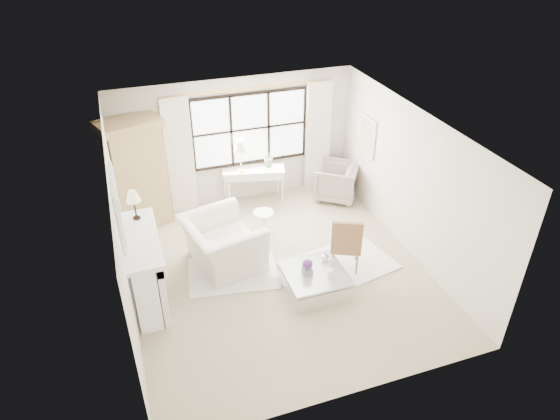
{
  "coord_description": "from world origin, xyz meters",
  "views": [
    {
      "loc": [
        -2.24,
        -6.56,
        5.63
      ],
      "look_at": [
        0.09,
        0.2,
        1.16
      ],
      "focal_mm": 32.0,
      "sensor_mm": 36.0,
      "label": 1
    }
  ],
  "objects_px": {
    "club_armchair": "(223,243)",
    "console_table": "(254,185)",
    "armoire": "(137,174)",
    "coffee_table": "(314,281)"
  },
  "relations": [
    {
      "from": "club_armchair",
      "to": "console_table",
      "type": "bearing_deg",
      "value": -43.16
    },
    {
      "from": "console_table",
      "to": "club_armchair",
      "type": "bearing_deg",
      "value": -107.22
    },
    {
      "from": "armoire",
      "to": "coffee_table",
      "type": "xyz_separation_m",
      "value": [
        2.49,
        -3.0,
        -0.96
      ]
    },
    {
      "from": "console_table",
      "to": "club_armchair",
      "type": "distance_m",
      "value": 2.23
    },
    {
      "from": "armoire",
      "to": "console_table",
      "type": "height_order",
      "value": "armoire"
    },
    {
      "from": "club_armchair",
      "to": "coffee_table",
      "type": "height_order",
      "value": "club_armchair"
    },
    {
      "from": "armoire",
      "to": "club_armchair",
      "type": "height_order",
      "value": "armoire"
    },
    {
      "from": "armoire",
      "to": "coffee_table",
      "type": "height_order",
      "value": "armoire"
    },
    {
      "from": "armoire",
      "to": "coffee_table",
      "type": "bearing_deg",
      "value": -68.96
    },
    {
      "from": "armoire",
      "to": "club_armchair",
      "type": "bearing_deg",
      "value": -74.47
    }
  ]
}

